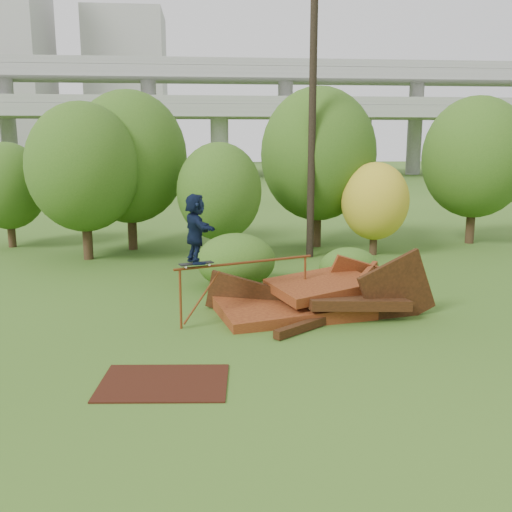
{
  "coord_description": "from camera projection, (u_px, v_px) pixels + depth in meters",
  "views": [
    {
      "loc": [
        -2.07,
        -11.82,
        4.37
      ],
      "look_at": [
        -0.8,
        2.0,
        1.6
      ],
      "focal_mm": 40.0,
      "sensor_mm": 36.0,
      "label": 1
    }
  ],
  "objects": [
    {
      "name": "utility_pole",
      "position": [
        312.0,
        115.0,
        21.1
      ],
      "size": [
        1.4,
        0.28,
        10.61
      ],
      "color": "black",
      "rests_on": "ground"
    },
    {
      "name": "shrub_right",
      "position": [
        349.0,
        269.0,
        17.15
      ],
      "size": [
        1.81,
        1.66,
        1.28
      ],
      "primitive_type": "ellipsoid",
      "color": "#214111",
      "rests_on": "ground"
    },
    {
      "name": "tree_1",
      "position": [
        129.0,
        157.0,
        23.01
      ],
      "size": [
        4.63,
        4.63,
        6.45
      ],
      "color": "black",
      "rests_on": "ground"
    },
    {
      "name": "scrap_pile",
      "position": [
        314.0,
        300.0,
        14.75
      ],
      "size": [
        5.96,
        3.56,
        2.2
      ],
      "color": "#4B190D",
      "rests_on": "ground"
    },
    {
      "name": "tree_0",
      "position": [
        83.0,
        167.0,
        21.05
      ],
      "size": [
        4.15,
        4.15,
        5.86
      ],
      "color": "black",
      "rests_on": "ground"
    },
    {
      "name": "skater",
      "position": [
        195.0,
        229.0,
        13.34
      ],
      "size": [
        0.94,
        1.6,
        1.64
      ],
      "primitive_type": "imported",
      "rotation": [
        0.0,
        0.0,
        1.89
      ],
      "color": "black",
      "rests_on": "skateboard"
    },
    {
      "name": "tree_2",
      "position": [
        219.0,
        192.0,
        20.87
      ],
      "size": [
        3.12,
        3.12,
        4.39
      ],
      "color": "black",
      "rests_on": "ground"
    },
    {
      "name": "tree_5",
      "position": [
        475.0,
        158.0,
        24.44
      ],
      "size": [
        4.5,
        4.5,
        6.33
      ],
      "color": "black",
      "rests_on": "ground"
    },
    {
      "name": "tree_3",
      "position": [
        318.0,
        154.0,
        23.62
      ],
      "size": [
        4.78,
        4.78,
        6.64
      ],
      "color": "black",
      "rests_on": "ground"
    },
    {
      "name": "freeway_overpass",
      "position": [
        218.0,
        94.0,
        72.0
      ],
      "size": [
        160.0,
        15.0,
        13.7
      ],
      "color": "gray",
      "rests_on": "ground"
    },
    {
      "name": "flat_plate",
      "position": [
        164.0,
        383.0,
        10.52
      ],
      "size": [
        2.47,
        1.86,
        0.03
      ],
      "primitive_type": "cube",
      "rotation": [
        0.0,
        0.0,
        -0.08
      ],
      "color": "black",
      "rests_on": "ground"
    },
    {
      "name": "shrub_left",
      "position": [
        236.0,
        261.0,
        17.36
      ],
      "size": [
        2.41,
        2.22,
        1.67
      ],
      "primitive_type": "ellipsoid",
      "color": "#214111",
      "rests_on": "ground"
    },
    {
      "name": "grind_rail",
      "position": [
        246.0,
        274.0,
        14.16
      ],
      "size": [
        3.51,
        1.44,
        1.48
      ],
      "color": "#642C0F",
      "rests_on": "ground"
    },
    {
      "name": "ground",
      "position": [
        300.0,
        344.0,
        12.58
      ],
      "size": [
        240.0,
        240.0,
        0.0
      ],
      "primitive_type": "plane",
      "color": "#2D5116",
      "rests_on": "ground"
    },
    {
      "name": "tree_6",
      "position": [
        8.0,
        186.0,
        23.73
      ],
      "size": [
        3.15,
        3.15,
        4.4
      ],
      "color": "black",
      "rests_on": "ground"
    },
    {
      "name": "tree_4",
      "position": [
        375.0,
        201.0,
        22.2
      ],
      "size": [
        2.63,
        2.63,
        3.64
      ],
      "color": "black",
      "rests_on": "ground"
    },
    {
      "name": "skateboard",
      "position": [
        196.0,
        264.0,
        13.51
      ],
      "size": [
        0.85,
        0.51,
        0.09
      ],
      "rotation": [
        0.0,
        0.0,
        0.38
      ],
      "color": "black",
      "rests_on": "grind_rail"
    },
    {
      "name": "building_right",
      "position": [
        128.0,
        91.0,
        108.01
      ],
      "size": [
        14.0,
        14.0,
        28.0
      ],
      "primitive_type": "cube",
      "color": "#9E9E99",
      "rests_on": "ground"
    }
  ]
}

